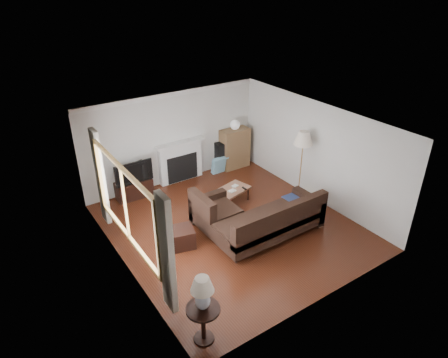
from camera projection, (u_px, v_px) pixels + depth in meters
room at (232, 178)px, 8.54m from camera, size 5.10×5.60×2.54m
window at (125, 204)px, 7.05m from camera, size 0.12×2.74×1.54m
curtain_near at (167, 255)px, 6.03m from camera, size 0.10×0.35×2.10m
curtain_far at (101, 177)px, 8.26m from camera, size 0.10×0.35×2.10m
fireplace at (181, 161)px, 10.87m from camera, size 1.40×0.26×1.15m
tv_stand at (134, 189)px, 10.22m from camera, size 0.91×0.41×0.46m
television at (132, 171)px, 9.98m from camera, size 0.98×0.13×0.56m
speaker_left at (143, 178)px, 10.28m from camera, size 0.33×0.36×0.89m
speaker_right at (220, 157)px, 11.48m from camera, size 0.26×0.30×0.84m
bookshelf at (235, 148)px, 11.62m from camera, size 0.85×0.40×1.17m
globe_lamp at (235, 125)px, 11.28m from camera, size 0.27×0.27×0.27m
sectional_sofa at (270, 219)px, 8.62m from camera, size 2.68×1.96×0.87m
coffee_table at (230, 197)px, 9.92m from camera, size 1.12×0.78×0.40m
footstool at (182, 237)px, 8.42m from camera, size 0.60×0.60×0.41m
floor_lamp at (301, 166)px, 9.87m from camera, size 0.58×0.58×1.81m
side_table at (203, 324)px, 6.21m from camera, size 0.54×0.54×0.67m
table_lamp at (202, 294)px, 5.91m from camera, size 0.36×0.36×0.58m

